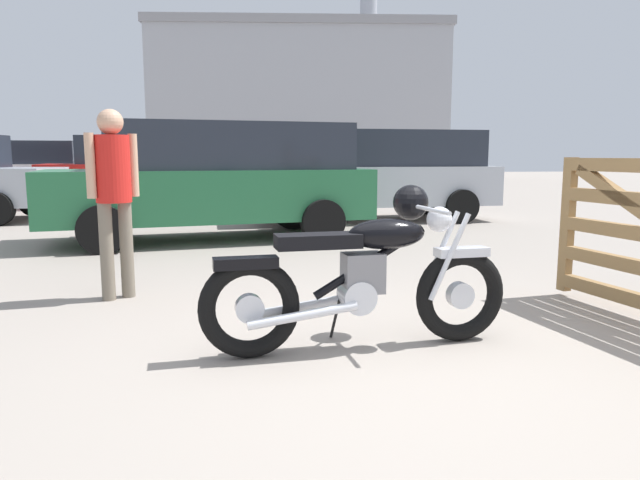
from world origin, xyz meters
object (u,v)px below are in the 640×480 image
object	(u,v)px
bystander	(113,184)
silver_sedan_mid	(377,172)
red_hatchback_near	(217,177)
blue_hatchback_right	(146,168)
white_estate_far	(40,171)
vintage_motorcycle	(367,275)

from	to	relation	value
bystander	silver_sedan_mid	distance (m)	6.98
red_hatchback_near	blue_hatchback_right	xyz separation A→B (m)	(-2.02, 6.36, 0.00)
silver_sedan_mid	blue_hatchback_right	xyz separation A→B (m)	(-5.03, 4.09, 0.00)
white_estate_far	red_hatchback_near	xyz separation A→B (m)	(5.30, -8.69, 0.10)
silver_sedan_mid	white_estate_far	xyz separation A→B (m)	(-8.30, 6.42, -0.10)
red_hatchback_near	blue_hatchback_right	world-z (taller)	same
vintage_motorcycle	bystander	distance (m)	2.54
blue_hatchback_right	red_hatchback_near	bearing A→B (deg)	100.37
silver_sedan_mid	white_estate_far	distance (m)	10.50
bystander	white_estate_far	bearing A→B (deg)	166.48
white_estate_far	blue_hatchback_right	distance (m)	4.02
bystander	blue_hatchback_right	xyz separation A→B (m)	(-1.27, 9.98, -0.08)
vintage_motorcycle	blue_hatchback_right	size ratio (longest dim) A/B	0.43
bystander	white_estate_far	size ratio (longest dim) A/B	0.38
silver_sedan_mid	white_estate_far	world-z (taller)	silver_sedan_mid
vintage_motorcycle	bystander	world-z (taller)	bystander
vintage_motorcycle	red_hatchback_near	bearing A→B (deg)	96.55
silver_sedan_mid	vintage_motorcycle	bearing A→B (deg)	72.34
bystander	white_estate_far	xyz separation A→B (m)	(-4.55, 12.31, -0.18)
vintage_motorcycle	white_estate_far	xyz separation A→B (m)	(-6.45, 13.91, 0.34)
red_hatchback_near	bystander	bearing A→B (deg)	68.32
silver_sedan_mid	red_hatchback_near	world-z (taller)	same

